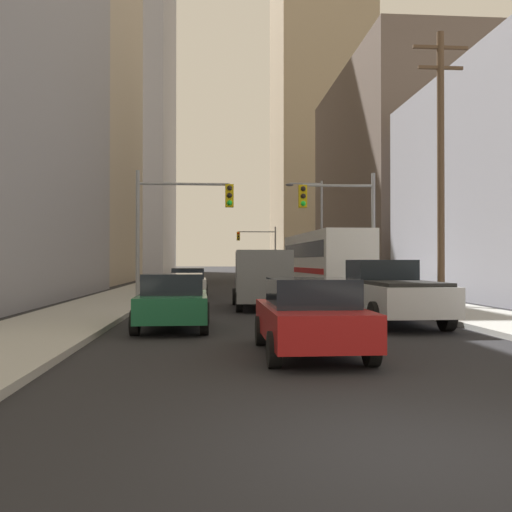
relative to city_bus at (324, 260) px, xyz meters
The scene contains 18 objects.
ground_plane 26.38m from the city_bus, 99.04° to the right, with size 400.00×400.00×0.00m, color black.
sidewalk_left 26.33m from the city_bus, 113.87° to the left, with size 3.27×160.00×0.15m, color #9E9E99.
sidewalk_right 24.21m from the city_bus, 84.38° to the left, with size 3.27×160.00×0.15m, color #9E9E99.
city_bus is the anchor object (origin of this frame).
pickup_truck_silver 14.82m from the city_bus, 93.71° to the right, with size 2.20×5.42×1.90m.
cargo_van_grey 9.96m from the city_bus, 115.47° to the right, with size 2.17×5.28×2.26m.
sedan_red 20.60m from the city_bus, 101.99° to the right, with size 1.95×4.21×1.52m.
sedan_green 17.27m from the city_bus, 114.96° to the right, with size 1.95×4.24×1.52m.
sedan_white 7.87m from the city_bus, 162.83° to the right, with size 1.95×4.24×1.52m.
traffic_signal_near_left 9.53m from the city_bus, 145.81° to the right, with size 4.45×0.44×6.00m.
traffic_signal_near_right 5.63m from the city_bus, 92.26° to the right, with size 3.63×0.44×6.00m.
traffic_signal_far_right 36.25m from the city_bus, 91.13° to the left, with size 4.73×0.44×6.00m.
utility_pole_right 10.83m from the city_bus, 74.64° to the right, with size 2.20×0.28×10.83m.
street_lamp_right 8.36m from the city_bus, 82.72° to the left, with size 2.63×0.32×7.50m.
building_left_mid_office 32.73m from the city_bus, 139.04° to the left, with size 16.33×20.69×35.06m, color #B7A893.
building_left_far_tower 72.83m from the city_bus, 109.21° to the left, with size 17.18×28.30×66.42m, color #93939E.
building_right_mid_block 25.71m from the city_bus, 52.56° to the left, with size 19.01×25.03×19.05m, color #66564C.
building_right_far_highrise 70.07m from the city_bus, 79.35° to the left, with size 14.91×20.57×56.57m, color tan.
Camera 1 is at (-2.08, -5.22, 1.85)m, focal length 39.69 mm.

